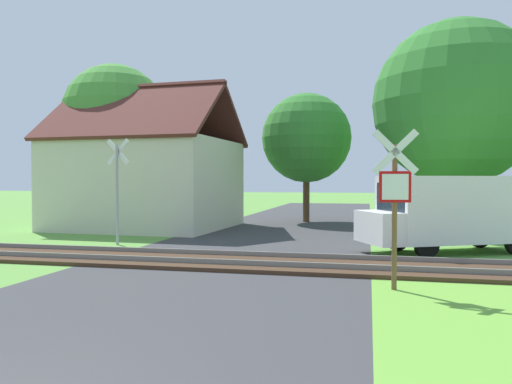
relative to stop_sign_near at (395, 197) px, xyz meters
The scene contains 9 objects.
road_asphalt 6.36m from the stop_sign_near, 130.70° to the right, with size 7.11×80.00×0.01m, color #38383A.
rail_track 4.90m from the stop_sign_near, 150.37° to the left, with size 60.00×2.60×0.22m.
stop_sign_near is the anchor object (origin of this frame).
crossing_sign_far 9.90m from the stop_sign_near, 149.67° to the left, with size 0.87×0.19×3.48m.
house 14.70m from the stop_sign_near, 133.54° to the left, with size 7.70×7.05×6.39m.
tree_right 13.24m from the stop_sign_near, 76.09° to the left, with size 6.89×6.89×8.80m.
tree_center 15.77m from the stop_sign_near, 103.28° to the left, with size 4.49×4.49×6.48m.
tree_left 17.24m from the stop_sign_near, 136.40° to the left, with size 4.86×4.86×7.57m.
mail_truck 5.80m from the stop_sign_near, 71.53° to the left, with size 5.21×3.82×2.24m.
Camera 1 is at (3.50, -3.30, 2.13)m, focal length 35.00 mm.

